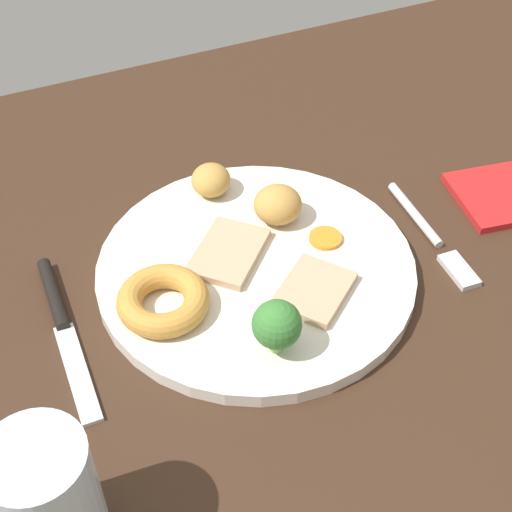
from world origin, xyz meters
TOP-DOWN VIEW (x-y plane):
  - dining_table at (0.00, 0.00)cm, footprint 120.00×84.00cm
  - dinner_plate at (2.02, -1.79)cm, footprint 29.14×29.14cm
  - meat_slice_main at (-1.12, 3.63)cm, footprint 8.74×8.49cm
  - meat_slice_under at (3.90, -3.81)cm, footprint 9.44×9.45cm
  - yorkshire_pudding at (11.47, 0.14)cm, footprint 7.96×7.96cm
  - roast_potato_left at (1.94, -12.97)cm, footprint 5.54×5.56cm
  - roast_potato_right at (-2.38, -6.56)cm, footprint 5.88×5.75cm
  - carrot_coin_front at (-5.26, -2.05)cm, footprint 3.11×3.11cm
  - broccoli_floret at (4.51, 7.81)cm, footprint 4.06×4.06cm
  - fork at (-15.48, 0.82)cm, footprint 2.30×15.31cm
  - knife at (19.82, -3.10)cm, footprint 1.92×18.53cm
  - water_glass at (24.28, 15.77)cm, footprint 6.64×6.64cm
  - folded_napkin at (-26.29, -1.35)cm, footprint 12.29×10.63cm

SIDE VIEW (x-z plane):
  - dining_table at x=0.00cm, z-range 0.00..3.60cm
  - fork at x=-15.48cm, z-range 3.54..4.44cm
  - folded_napkin at x=-26.29cm, z-range 3.60..4.40cm
  - knife at x=19.82cm, z-range 3.45..4.65cm
  - dinner_plate at x=2.02cm, z-range 3.60..5.00cm
  - carrot_coin_front at x=-5.26cm, z-range 5.00..5.41cm
  - meat_slice_main at x=-1.12cm, z-range 5.00..5.80cm
  - meat_slice_under at x=3.90cm, z-range 5.00..5.80cm
  - yorkshire_pudding at x=11.47cm, z-range 5.00..7.18cm
  - roast_potato_left at x=1.94cm, z-range 5.00..8.12cm
  - roast_potato_right at x=-2.38cm, z-range 5.00..8.70cm
  - broccoli_floret at x=4.51cm, z-range 5.42..10.47cm
  - water_glass at x=24.28cm, z-range 3.60..14.32cm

